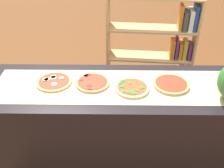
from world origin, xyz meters
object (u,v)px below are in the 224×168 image
object	(u,v)px
pizza_pepperoni_1	(92,83)
pizza_plain_3	(171,84)
bookshelf	(161,59)
pizza_spinach_2	(132,88)
pizza_mozzarella_0	(54,81)

from	to	relation	value
pizza_pepperoni_1	pizza_plain_3	distance (m)	0.59
pizza_plain_3	bookshelf	world-z (taller)	bookshelf
pizza_spinach_2	pizza_plain_3	size ratio (longest dim) A/B	0.94
pizza_mozzarella_0	pizza_spinach_2	distance (m)	0.59
pizza_mozzarella_0	pizza_spinach_2	xyz separation A→B (m)	(0.59, -0.08, 0.00)
pizza_plain_3	pizza_pepperoni_1	bearing A→B (deg)	178.59
pizza_plain_3	bookshelf	distance (m)	1.02
pizza_mozzarella_0	bookshelf	xyz separation A→B (m)	(0.98, 0.93, -0.31)
pizza_spinach_2	pizza_plain_3	bearing A→B (deg)	9.70
pizza_pepperoni_1	pizza_spinach_2	world-z (taller)	pizza_spinach_2
pizza_mozzarella_0	bookshelf	bearing A→B (deg)	43.73
pizza_plain_3	bookshelf	bearing A→B (deg)	84.33
pizza_mozzarella_0	bookshelf	size ratio (longest dim) A/B	0.20
pizza_mozzarella_0	pizza_spinach_2	world-z (taller)	pizza_spinach_2
pizza_plain_3	pizza_spinach_2	bearing A→B (deg)	-170.30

